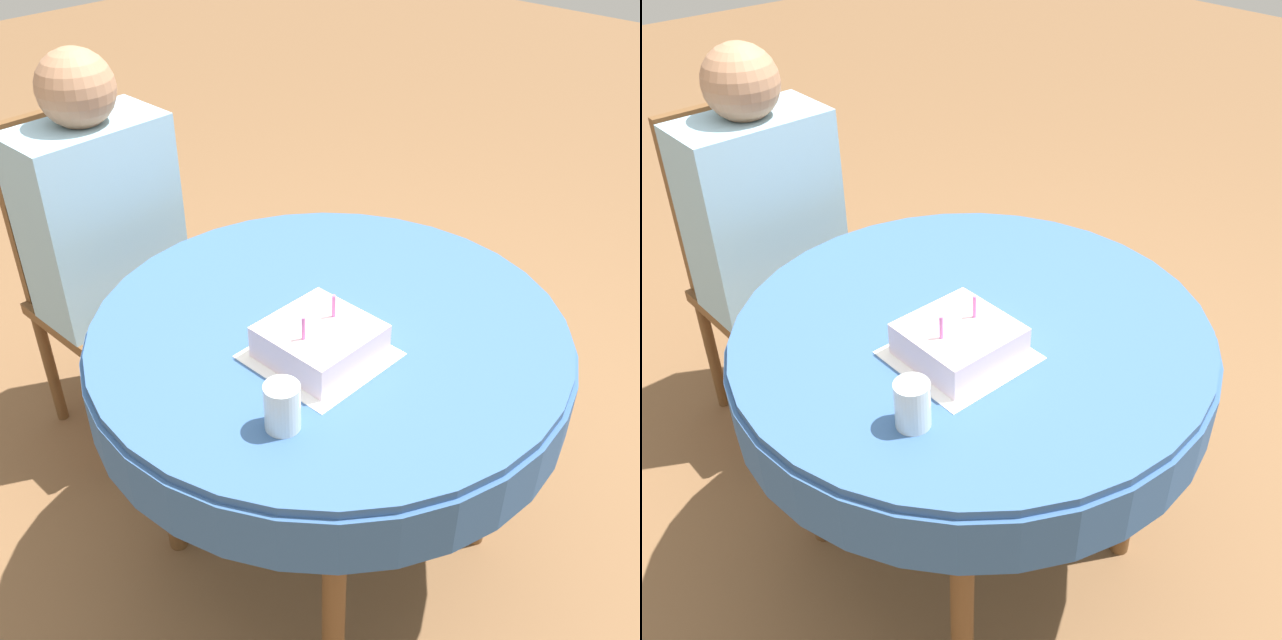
{
  "view_description": "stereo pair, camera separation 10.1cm",
  "coord_description": "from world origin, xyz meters",
  "views": [
    {
      "loc": [
        -0.98,
        -0.91,
        1.7
      ],
      "look_at": [
        -0.05,
        -0.02,
        0.79
      ],
      "focal_mm": 42.0,
      "sensor_mm": 36.0,
      "label": 1
    },
    {
      "loc": [
        -0.9,
        -0.98,
        1.7
      ],
      "look_at": [
        -0.05,
        -0.02,
        0.79
      ],
      "focal_mm": 42.0,
      "sensor_mm": 36.0,
      "label": 2
    }
  ],
  "objects": [
    {
      "name": "napkin",
      "position": [
        -0.1,
        -0.06,
        0.74
      ],
      "size": [
        0.26,
        0.26,
        0.0
      ],
      "color": "white",
      "rests_on": "dining_table"
    },
    {
      "name": "drinking_glass",
      "position": [
        -0.3,
        -0.16,
        0.79
      ],
      "size": [
        0.07,
        0.07,
        0.1
      ],
      "color": "silver",
      "rests_on": "dining_table"
    },
    {
      "name": "person",
      "position": [
        -0.06,
        0.79,
        0.72
      ],
      "size": [
        0.41,
        0.32,
        1.2
      ],
      "rotation": [
        0.0,
        0.0,
        0.01
      ],
      "color": "#9E7051",
      "rests_on": "ground_plane"
    },
    {
      "name": "chair",
      "position": [
        -0.06,
        0.88,
        0.52
      ],
      "size": [
        0.41,
        0.41,
        0.99
      ],
      "rotation": [
        0.0,
        0.0,
        0.01
      ],
      "color": "brown",
      "rests_on": "ground_plane"
    },
    {
      "name": "ground_plane",
      "position": [
        0.0,
        0.0,
        0.0
      ],
      "size": [
        12.0,
        12.0,
        0.0
      ],
      "primitive_type": "plane",
      "color": "brown"
    },
    {
      "name": "birthday_cake",
      "position": [
        -0.1,
        -0.06,
        0.78
      ],
      "size": [
        0.21,
        0.21,
        0.12
      ],
      "color": "silver",
      "rests_on": "dining_table"
    },
    {
      "name": "dining_table",
      "position": [
        0.0,
        0.0,
        0.65
      ],
      "size": [
        1.07,
        1.07,
        0.74
      ],
      "color": "#335689",
      "rests_on": "ground_plane"
    }
  ]
}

